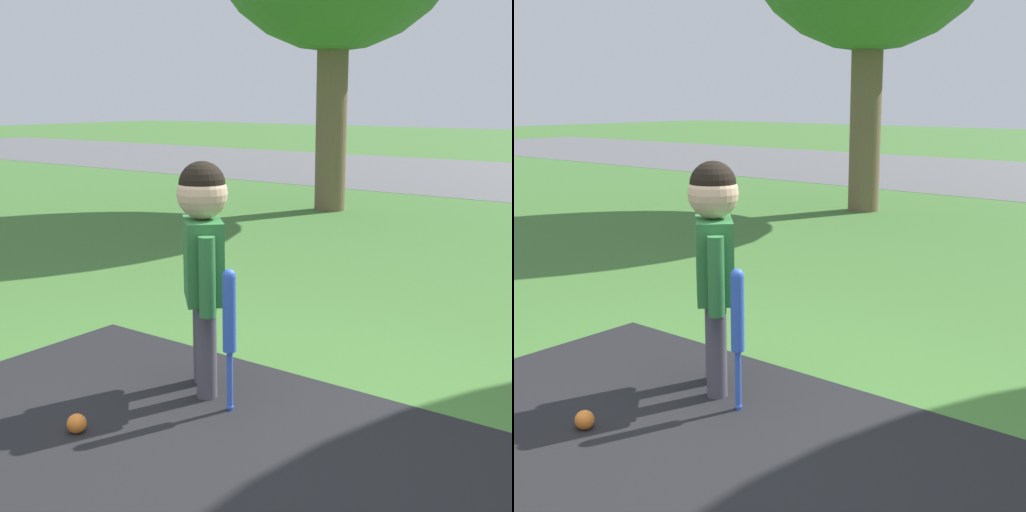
% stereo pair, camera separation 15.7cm
% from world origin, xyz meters
% --- Properties ---
extents(ground_plane, '(60.00, 60.00, 0.00)m').
position_xyz_m(ground_plane, '(0.00, 0.00, 0.00)').
color(ground_plane, '#3D6B2D').
extents(child, '(0.34, 0.33, 1.08)m').
position_xyz_m(child, '(-0.44, 0.60, 0.70)').
color(child, '#4C4751').
rests_on(child, ground).
extents(baseball_bat, '(0.06, 0.06, 0.64)m').
position_xyz_m(baseball_bat, '(-0.20, 0.48, 0.42)').
color(baseball_bat, blue).
rests_on(baseball_bat, ground).
extents(sports_ball, '(0.08, 0.08, 0.08)m').
position_xyz_m(sports_ball, '(-0.57, -0.06, 0.04)').
color(sports_ball, orange).
rests_on(sports_ball, ground).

